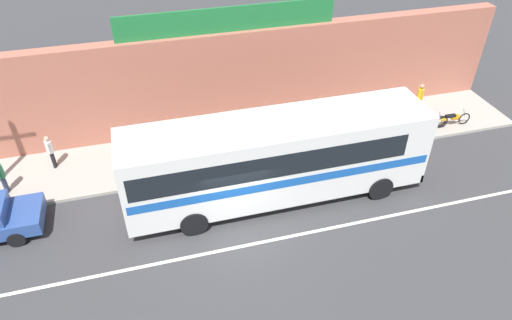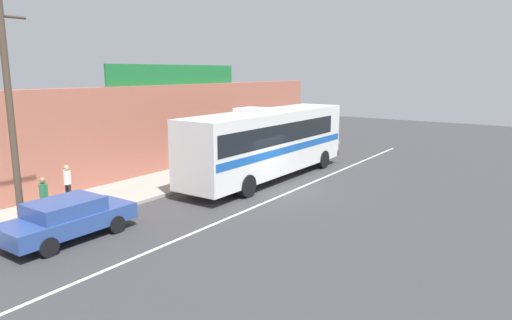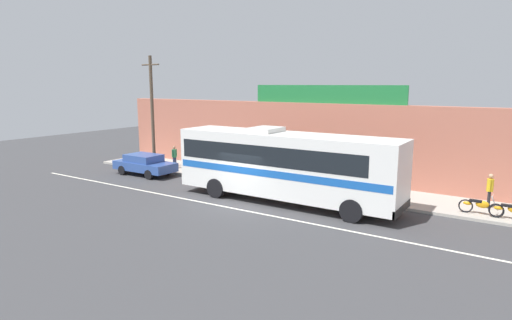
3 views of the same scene
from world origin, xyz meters
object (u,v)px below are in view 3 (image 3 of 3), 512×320
object	(u,v)px
intercity_bus	(284,162)
motorcycle_black	(480,205)
utility_pole	(152,111)
motorcycle_red	(512,210)
pedestrian_by_curb	(490,188)
pedestrian_near_shop	(174,155)
parked_car	(145,164)
pedestrian_far_right	(205,155)

from	to	relation	value
intercity_bus	motorcycle_black	world-z (taller)	intercity_bus
utility_pole	motorcycle_red	distance (m)	21.97
utility_pole	pedestrian_by_curb	xyz separation A→B (m)	(20.65, 1.77, -3.03)
intercity_bus	pedestrian_near_shop	xyz separation A→B (m)	(-10.46, 3.03, -1.02)
motorcycle_black	pedestrian_by_curb	xyz separation A→B (m)	(0.23, 1.45, 0.53)
utility_pole	pedestrian_near_shop	xyz separation A→B (m)	(1.26, 0.71, -3.09)
parked_car	motorcycle_black	world-z (taller)	parked_car
motorcycle_red	motorcycle_black	xyz separation A→B (m)	(-1.26, 0.10, 0.00)
pedestrian_by_curb	parked_car	bearing A→B (deg)	-170.49
utility_pole	pedestrian_far_right	bearing A→B (deg)	32.87
parked_car	pedestrian_near_shop	world-z (taller)	pedestrian_near_shop
parked_car	motorcycle_black	size ratio (longest dim) A/B	2.35
utility_pole	motorcycle_black	bearing A→B (deg)	0.88
parked_car	motorcycle_red	world-z (taller)	parked_car
utility_pole	motorcycle_black	xyz separation A→B (m)	(20.42, 0.31, -3.56)
motorcycle_red	parked_car	bearing A→B (deg)	-175.12
parked_car	motorcycle_red	xyz separation A→B (m)	(20.95, 1.79, -0.17)
utility_pole	pedestrian_far_right	world-z (taller)	utility_pole
parked_car	pedestrian_near_shop	xyz separation A→B (m)	(0.53, 2.28, 0.30)
pedestrian_near_shop	pedestrian_by_curb	bearing A→B (deg)	3.13
pedestrian_by_curb	pedestrian_near_shop	bearing A→B (deg)	-176.87
utility_pole	pedestrian_by_curb	distance (m)	20.94
pedestrian_near_shop	pedestrian_by_curb	size ratio (longest dim) A/B	0.95
parked_car	pedestrian_far_right	distance (m)	4.21
motorcycle_red	pedestrian_far_right	size ratio (longest dim) A/B	1.18
motorcycle_red	pedestrian_by_curb	xyz separation A→B (m)	(-1.03, 1.55, 0.53)
utility_pole	pedestrian_far_right	xyz separation A→B (m)	(3.02, 1.95, -3.08)
parked_car	pedestrian_by_curb	distance (m)	20.19
motorcycle_black	pedestrian_by_curb	distance (m)	1.57
pedestrian_near_shop	parked_car	bearing A→B (deg)	-102.99
utility_pole	motorcycle_red	world-z (taller)	utility_pole
intercity_bus	motorcycle_red	size ratio (longest dim) A/B	6.29
utility_pole	pedestrian_far_right	size ratio (longest dim) A/B	4.88
pedestrian_far_right	intercity_bus	bearing A→B (deg)	-26.18
utility_pole	pedestrian_near_shop	distance (m)	3.41
motorcycle_black	pedestrian_far_right	xyz separation A→B (m)	(-17.39, 1.64, 0.49)
parked_car	intercity_bus	bearing A→B (deg)	-3.93
motorcycle_black	parked_car	bearing A→B (deg)	-174.54
intercity_bus	parked_car	xyz separation A→B (m)	(-10.99, 0.75, -1.33)
intercity_bus	parked_car	distance (m)	11.09
pedestrian_near_shop	pedestrian_by_curb	xyz separation A→B (m)	(19.39, 1.06, 0.06)
motorcycle_black	pedestrian_by_curb	size ratio (longest dim) A/B	1.12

